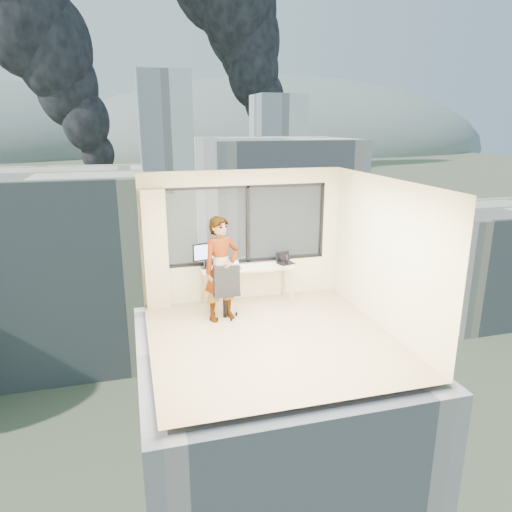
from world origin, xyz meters
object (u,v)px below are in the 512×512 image
object	(u,v)px
person	(222,269)
laptop	(286,259)
desk	(247,285)
handbag	(283,257)
chair	(224,290)
game_console	(231,263)
monitor	(205,255)

from	to	relation	value
person	laptop	world-z (taller)	person
desk	person	size ratio (longest dim) A/B	0.95
handbag	laptop	bearing A→B (deg)	-87.24
chair	game_console	xyz separation A→B (m)	(0.30, 0.80, 0.25)
desk	game_console	distance (m)	0.53
laptop	chair	bearing A→B (deg)	-173.74
laptop	handbag	world-z (taller)	laptop
monitor	laptop	bearing A→B (deg)	-18.76
chair	monitor	world-z (taller)	monitor
chair	desk	bearing A→B (deg)	43.78
person	handbag	bearing A→B (deg)	12.60
chair	handbag	bearing A→B (deg)	27.63
chair	monitor	bearing A→B (deg)	104.73
monitor	desk	bearing A→B (deg)	-23.70
chair	person	world-z (taller)	person
person	monitor	world-z (taller)	person
desk	person	xyz separation A→B (m)	(-0.63, -0.65, 0.58)
chair	game_console	world-z (taller)	chair
monitor	game_console	size ratio (longest dim) A/B	1.75
desk	person	distance (m)	1.07
game_console	laptop	xyz separation A→B (m)	(1.08, -0.20, 0.07)
game_console	handbag	size ratio (longest dim) A/B	1.22
game_console	handbag	distance (m)	1.08
person	game_console	world-z (taller)	person
monitor	laptop	xyz separation A→B (m)	(1.60, -0.14, -0.15)
desk	handbag	bearing A→B (deg)	13.40
chair	laptop	size ratio (longest dim) A/B	3.14
game_console	laptop	size ratio (longest dim) A/B	0.85
monitor	chair	bearing A→B (deg)	-87.00
desk	monitor	distance (m)	1.03
laptop	person	bearing A→B (deg)	-172.81
person	monitor	bearing A→B (deg)	84.17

